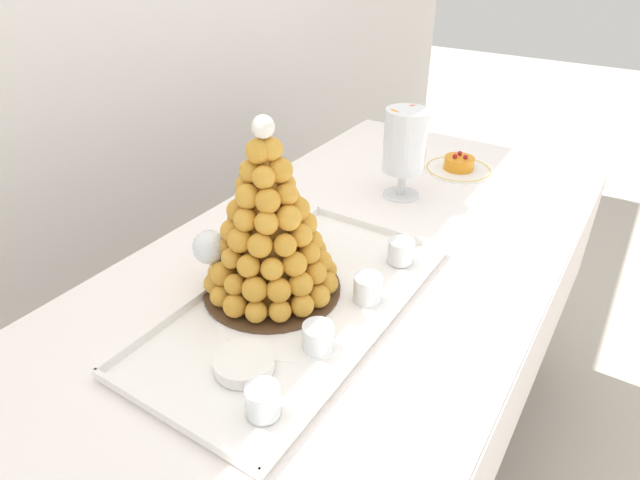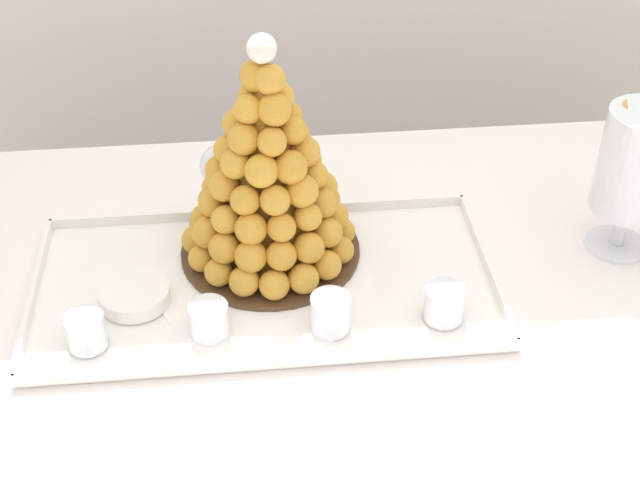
% 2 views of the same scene
% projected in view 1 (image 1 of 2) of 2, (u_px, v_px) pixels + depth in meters
% --- Properties ---
extents(ground_plane, '(12.00, 12.00, 0.00)m').
position_uv_depth(ground_plane, '(343.00, 474.00, 1.62)').
color(ground_plane, beige).
extents(backdrop_wall, '(4.80, 0.10, 2.50)m').
position_uv_depth(backdrop_wall, '(68.00, 8.00, 1.37)').
color(backdrop_wall, silver).
rests_on(backdrop_wall, ground_plane).
extents(buffet_table, '(1.70, 0.84, 0.79)m').
position_uv_depth(buffet_table, '(350.00, 293.00, 1.27)').
color(buffet_table, brown).
rests_on(buffet_table, ground_plane).
extents(serving_tray, '(0.68, 0.35, 0.02)m').
position_uv_depth(serving_tray, '(298.00, 305.00, 1.04)').
color(serving_tray, white).
rests_on(serving_tray, buffet_table).
extents(croquembouche, '(0.28, 0.28, 0.36)m').
position_uv_depth(croquembouche, '(269.00, 228.00, 1.01)').
color(croquembouche, '#4C331E').
rests_on(croquembouche, serving_tray).
extents(dessert_cup_left, '(0.05, 0.05, 0.05)m').
position_uv_depth(dessert_cup_left, '(263.00, 402.00, 0.80)').
color(dessert_cup_left, silver).
rests_on(dessert_cup_left, serving_tray).
extents(dessert_cup_mid_left, '(0.06, 0.06, 0.05)m').
position_uv_depth(dessert_cup_mid_left, '(318.00, 338.00, 0.93)').
color(dessert_cup_mid_left, silver).
rests_on(dessert_cup_mid_left, serving_tray).
extents(dessert_cup_centre, '(0.06, 0.06, 0.05)m').
position_uv_depth(dessert_cup_centre, '(367.00, 289.00, 1.04)').
color(dessert_cup_centre, silver).
rests_on(dessert_cup_centre, serving_tray).
extents(dessert_cup_mid_right, '(0.06, 0.06, 0.05)m').
position_uv_depth(dessert_cup_mid_right, '(401.00, 252.00, 1.16)').
color(dessert_cup_mid_right, silver).
rests_on(dessert_cup_mid_right, serving_tray).
extents(creme_brulee_ramekin, '(0.10, 0.10, 0.02)m').
position_uv_depth(creme_brulee_ramekin, '(244.00, 362.00, 0.89)').
color(creme_brulee_ramekin, white).
rests_on(creme_brulee_ramekin, serving_tray).
extents(macaron_goblet, '(0.11, 0.11, 0.25)m').
position_uv_depth(macaron_goblet, '(405.00, 142.00, 1.39)').
color(macaron_goblet, white).
rests_on(macaron_goblet, buffet_table).
extents(fruit_tart_plate, '(0.20, 0.20, 0.06)m').
position_uv_depth(fruit_tart_plate, '(458.00, 166.00, 1.60)').
color(fruit_tart_plate, white).
rests_on(fruit_tart_plate, buffet_table).
extents(wine_glass, '(0.07, 0.07, 0.15)m').
position_uv_depth(wine_glass, '(210.00, 250.00, 1.03)').
color(wine_glass, silver).
rests_on(wine_glass, buffet_table).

